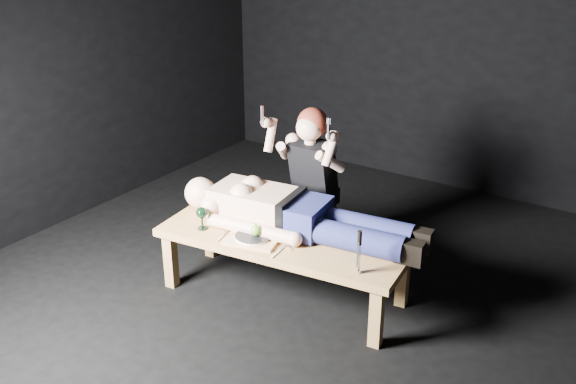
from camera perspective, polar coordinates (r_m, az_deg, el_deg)
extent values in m
plane|color=black|center=(4.42, 2.77, -10.09)|extent=(5.00, 5.00, 0.00)
plane|color=black|center=(6.05, 15.71, 13.66)|extent=(5.00, 0.00, 5.00)
cube|color=#BF8D43|center=(4.45, -0.36, -6.43)|extent=(1.73, 0.81, 0.45)
cube|color=tan|center=(4.29, -3.09, -4.11)|extent=(0.39, 0.32, 0.02)
cylinder|color=white|center=(4.28, -3.09, -3.89)|extent=(0.28, 0.28, 0.02)
sphere|color=#509F31|center=(4.25, -2.80, -3.36)|extent=(0.07, 0.07, 0.07)
cube|color=#B2B2B7|center=(4.36, -5.68, -3.80)|extent=(0.05, 0.18, 0.01)
cube|color=#B2B2B7|center=(4.14, -0.86, -5.22)|extent=(0.03, 0.18, 0.01)
cube|color=#B2B2B7|center=(4.23, -0.19, -4.56)|extent=(0.16, 0.10, 0.01)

